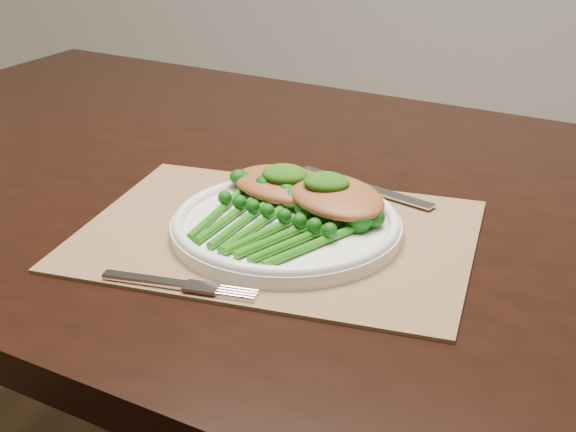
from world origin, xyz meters
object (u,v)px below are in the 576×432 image
(dinner_plate, at_px, (286,224))
(chicken_fillet_left, at_px, (285,185))
(dining_table, at_px, (293,418))
(broccolini_bundle, at_px, (264,227))
(placemat, at_px, (277,234))

(dinner_plate, bearing_deg, chicken_fillet_left, 110.62)
(dinner_plate, bearing_deg, dining_table, 105.62)
(dining_table, height_order, chicken_fillet_left, chicken_fillet_left)
(chicken_fillet_left, distance_m, broccolini_bundle, 0.10)
(placemat, relative_size, broccolini_bundle, 2.03)
(broccolini_bundle, bearing_deg, placemat, 100.36)
(placemat, distance_m, broccolini_bundle, 0.04)
(placemat, bearing_deg, dining_table, 99.17)
(chicken_fillet_left, xyz_separation_m, broccolini_bundle, (0.01, -0.10, -0.01))
(dining_table, xyz_separation_m, broccolini_bundle, (0.03, -0.17, 0.40))
(chicken_fillet_left, bearing_deg, dining_table, 120.02)
(placemat, bearing_deg, broccolini_bundle, -98.90)
(dining_table, bearing_deg, dinner_plate, -64.69)
(broccolini_bundle, bearing_deg, chicken_fillet_left, 113.75)
(dinner_plate, distance_m, broccolini_bundle, 0.04)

